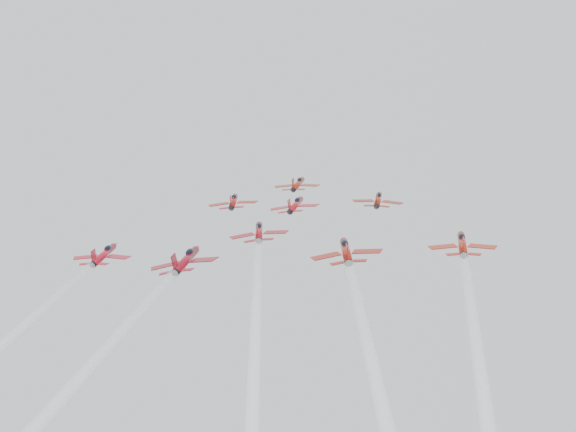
# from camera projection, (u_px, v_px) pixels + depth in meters

# --- Properties ---
(jet_lead) EXTENTS (9.20, 11.60, 7.95)m
(jet_lead) POSITION_uv_depth(u_px,v_px,m) (298.00, 184.00, 159.03)
(jet_lead) COLOR #9D1F0E
(jet_row2_left) EXTENTS (9.16, 11.56, 7.92)m
(jet_row2_left) POSITION_uv_depth(u_px,v_px,m) (234.00, 201.00, 147.57)
(jet_row2_left) COLOR #9C110E
(jet_row2_center) EXTENTS (8.93, 11.27, 7.72)m
(jet_row2_center) POSITION_uv_depth(u_px,v_px,m) (295.00, 204.00, 141.54)
(jet_row2_center) COLOR #AE101B
(jet_row2_right) EXTENTS (8.89, 11.21, 7.68)m
(jet_row2_right) POSITION_uv_depth(u_px,v_px,m) (378.00, 199.00, 141.09)
(jet_row2_right) COLOR maroon
(jet_center) EXTENTS (9.23, 84.86, 55.61)m
(jet_center) POSITION_uv_depth(u_px,v_px,m) (199.00, 347.00, 82.06)
(jet_center) COLOR #A10F18
(jet_rear_right) EXTENTS (10.07, 92.57, 60.66)m
(jet_rear_right) POSITION_uv_depth(u_px,v_px,m) (326.00, 424.00, 64.91)
(jet_rear_right) COLOR #9D190F
(jet_rear_farright) EXTENTS (9.41, 86.45, 56.65)m
(jet_rear_farright) POSITION_uv_depth(u_px,v_px,m) (519.00, 395.00, 67.53)
(jet_rear_farright) COLOR #AD2210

